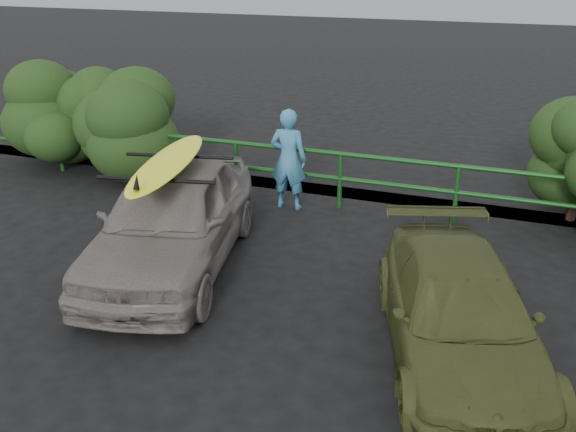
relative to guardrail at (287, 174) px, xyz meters
name	(u,v)px	position (x,y,z in m)	size (l,w,h in m)	color
ground	(135,345)	(0.00, -5.00, -0.52)	(80.00, 80.00, 0.00)	black
ocean	(496,2)	(0.00, 55.00, -0.52)	(200.00, 200.00, 0.00)	slate
guardrail	(287,174)	(0.00, 0.00, 0.00)	(14.00, 0.08, 1.04)	#164D1A
shrub_left	(77,117)	(-4.80, 0.40, 0.55)	(3.20, 2.40, 2.15)	#213E16
sedan	(172,219)	(-0.60, -3.03, 0.21)	(1.73, 4.31, 1.47)	slate
olive_vehicle	(459,313)	(3.50, -3.92, 0.04)	(1.56, 3.85, 1.12)	#41481F
man	(288,159)	(0.14, -0.29, 0.37)	(0.65, 0.43, 1.79)	teal
roof_rack	(168,167)	(-0.60, -3.03, 0.98)	(1.59, 1.11, 0.05)	black
surfboard	(168,163)	(-0.60, -3.03, 1.04)	(0.59, 2.86, 0.08)	#F8FF1A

